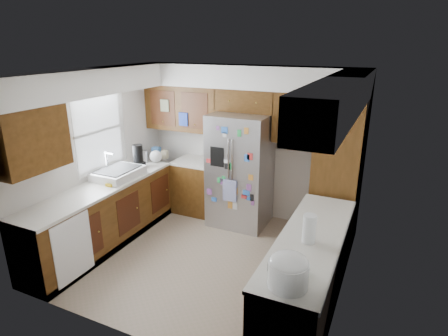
{
  "coord_description": "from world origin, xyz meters",
  "views": [
    {
      "loc": [
        2.13,
        -3.97,
        2.84
      ],
      "look_at": [
        0.12,
        0.35,
        1.22
      ],
      "focal_mm": 30.0,
      "sensor_mm": 36.0,
      "label": 1
    }
  ],
  "objects": [
    {
      "name": "rice_cooker",
      "position": [
        1.5,
        -1.38,
        1.07
      ],
      "size": [
        0.34,
        0.34,
        0.3
      ],
      "color": "white",
      "rests_on": "right_counter_run"
    },
    {
      "name": "paper_towel",
      "position": [
        1.49,
        -0.6,
        1.07
      ],
      "size": [
        0.13,
        0.13,
        0.3
      ],
      "primitive_type": "cylinder",
      "color": "white",
      "rests_on": "right_counter_run"
    },
    {
      "name": "bridge_cabinet",
      "position": [
        0.0,
        1.43,
        1.98
      ],
      "size": [
        0.96,
        0.34,
        0.35
      ],
      "primitive_type": "cube",
      "color": "#3F260C",
      "rests_on": "fridge"
    },
    {
      "name": "fridge_top_items",
      "position": [
        -0.1,
        1.4,
        2.27
      ],
      "size": [
        0.64,
        0.29,
        0.27
      ],
      "color": "#1011A9",
      "rests_on": "bridge_cabinet"
    },
    {
      "name": "right_counter_run",
      "position": [
        1.5,
        -0.47,
        0.42
      ],
      "size": [
        0.63,
        2.25,
        0.92
      ],
      "color": "#3F260C",
      "rests_on": "ground"
    },
    {
      "name": "sink_assembly",
      "position": [
        -1.5,
        0.1,
        0.99
      ],
      "size": [
        0.52,
        0.73,
        0.37
      ],
      "color": "white",
      "rests_on": "left_counter_run"
    },
    {
      "name": "left_counter_run",
      "position": [
        -1.36,
        0.03,
        0.43
      ],
      "size": [
        1.36,
        3.2,
        0.92
      ],
      "color": "#3F260C",
      "rests_on": "ground"
    },
    {
      "name": "room_shell",
      "position": [
        -0.11,
        0.36,
        1.82
      ],
      "size": [
        3.64,
        3.24,
        2.52
      ],
      "color": "silver",
      "rests_on": "ground"
    },
    {
      "name": "floor",
      "position": [
        0.0,
        0.0,
        0.0
      ],
      "size": [
        3.6,
        3.6,
        0.0
      ],
      "primitive_type": "plane",
      "color": "tan",
      "rests_on": "ground"
    },
    {
      "name": "pantry",
      "position": [
        1.5,
        1.15,
        1.07
      ],
      "size": [
        0.6,
        0.9,
        2.15
      ],
      "primitive_type": "cube",
      "color": "#3F260C",
      "rests_on": "ground"
    },
    {
      "name": "fridge",
      "position": [
        -0.0,
        1.2,
        0.9
      ],
      "size": [
        0.9,
        0.79,
        1.8
      ],
      "color": "#939398",
      "rests_on": "ground"
    },
    {
      "name": "left_counter_clutter",
      "position": [
        -1.49,
        0.81,
        1.05
      ],
      "size": [
        0.35,
        0.86,
        0.38
      ],
      "color": "black",
      "rests_on": "left_counter_run"
    }
  ]
}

